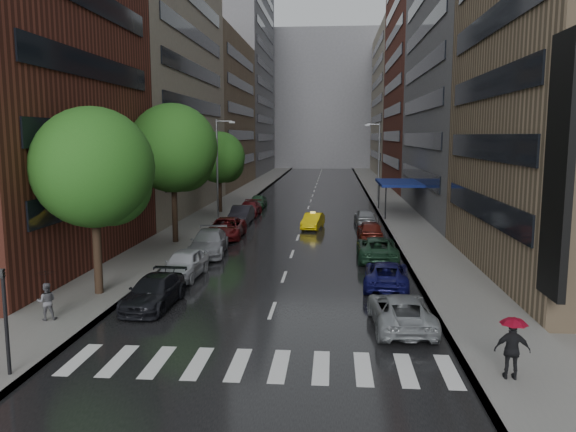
{
  "coord_description": "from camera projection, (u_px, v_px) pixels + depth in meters",
  "views": [
    {
      "loc": [
        2.63,
        -19.9,
        7.71
      ],
      "look_at": [
        0.0,
        12.67,
        3.0
      ],
      "focal_mm": 35.0,
      "sensor_mm": 36.0,
      "label": 1
    }
  ],
  "objects": [
    {
      "name": "tree_far",
      "position": [
        219.0,
        157.0,
        55.27
      ],
      "size": [
        5.08,
        5.08,
        8.1
      ],
      "color": "#382619",
      "rests_on": "ground"
    },
    {
      "name": "tree_near",
      "position": [
        93.0,
        168.0,
        26.27
      ],
      "size": [
        5.68,
        5.68,
        9.06
      ],
      "color": "#382619",
      "rests_on": "ground"
    },
    {
      "name": "sidewalk_right",
      "position": [
        384.0,
        197.0,
        69.54
      ],
      "size": [
        4.0,
        140.0,
        0.15
      ],
      "primitive_type": "cube",
      "color": "gray",
      "rests_on": "ground"
    },
    {
      "name": "street_lamp_left",
      "position": [
        218.0,
        167.0,
        50.45
      ],
      "size": [
        1.74,
        0.22,
        9.0
      ],
      "color": "gray",
      "rests_on": "sidewalk_left"
    },
    {
      "name": "parked_cars_right",
      "position": [
        378.0,
        252.0,
        33.96
      ],
      "size": [
        2.63,
        31.03,
        1.48
      ],
      "color": "gray",
      "rests_on": "ground"
    },
    {
      "name": "ground",
      "position": [
        261.0,
        344.0,
        20.94
      ],
      "size": [
        220.0,
        220.0,
        0.0
      ],
      "primitive_type": "plane",
      "color": "gray",
      "rests_on": "ground"
    },
    {
      "name": "street_lamp_right",
      "position": [
        378.0,
        160.0,
        64.02
      ],
      "size": [
        1.74,
        0.22,
        9.0
      ],
      "color": "gray",
      "rests_on": "sidewalk_right"
    },
    {
      "name": "taxi",
      "position": [
        313.0,
        221.0,
        46.63
      ],
      "size": [
        1.96,
        4.09,
        1.29
      ],
      "primitive_type": "imported",
      "rotation": [
        0.0,
        0.0,
        -0.16
      ],
      "color": "#DABA0B",
      "rests_on": "ground"
    },
    {
      "name": "buildings_right",
      "position": [
        429.0,
        79.0,
        73.54
      ],
      "size": [
        8.05,
        109.1,
        36.0
      ],
      "color": "#937A5B",
      "rests_on": "ground"
    },
    {
      "name": "ped_black_umbrella",
      "position": [
        46.0,
        290.0,
        23.02
      ],
      "size": [
        0.96,
        0.98,
        2.09
      ],
      "color": "#56565B",
      "rests_on": "sidewalk_left"
    },
    {
      "name": "buildings_left",
      "position": [
        207.0,
        75.0,
        77.85
      ],
      "size": [
        8.0,
        108.0,
        38.0
      ],
      "color": "maroon",
      "rests_on": "ground"
    },
    {
      "name": "tree_mid",
      "position": [
        173.0,
        148.0,
        39.28
      ],
      "size": [
        6.24,
        6.24,
        9.94
      ],
      "color": "#382619",
      "rests_on": "ground"
    },
    {
      "name": "crosswalk",
      "position": [
        259.0,
        365.0,
        18.95
      ],
      "size": [
        13.15,
        2.8,
        0.01
      ],
      "color": "silver",
      "rests_on": "ground"
    },
    {
      "name": "awning",
      "position": [
        399.0,
        183.0,
        54.3
      ],
      "size": [
        4.0,
        8.0,
        3.12
      ],
      "color": "navy",
      "rests_on": "sidewalk_right"
    },
    {
      "name": "traffic_light",
      "position": [
        5.0,
        311.0,
        17.61
      ],
      "size": [
        0.18,
        0.15,
        3.45
      ],
      "color": "black",
      "rests_on": "sidewalk_left"
    },
    {
      "name": "building_far",
      "position": [
        323.0,
        101.0,
        135.07
      ],
      "size": [
        40.0,
        14.0,
        32.0
      ],
      "primitive_type": "cube",
      "color": "slate",
      "rests_on": "ground"
    },
    {
      "name": "sidewalk_left",
      "position": [
        241.0,
        196.0,
        70.97
      ],
      "size": [
        4.0,
        140.0,
        0.15
      ],
      "primitive_type": "cube",
      "color": "gray",
      "rests_on": "ground"
    },
    {
      "name": "ped_red_umbrella",
      "position": [
        513.0,
        343.0,
        17.42
      ],
      "size": [
        1.12,
        0.82,
        2.01
      ],
      "color": "black",
      "rests_on": "sidewalk_right"
    },
    {
      "name": "road",
      "position": [
        312.0,
        197.0,
        70.26
      ],
      "size": [
        14.0,
        140.0,
        0.01
      ],
      "primitive_type": "cube",
      "color": "black",
      "rests_on": "ground"
    },
    {
      "name": "parked_cars_left",
      "position": [
        224.0,
        230.0,
        41.66
      ],
      "size": [
        2.72,
        39.82,
        1.59
      ],
      "color": "black",
      "rests_on": "ground"
    }
  ]
}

